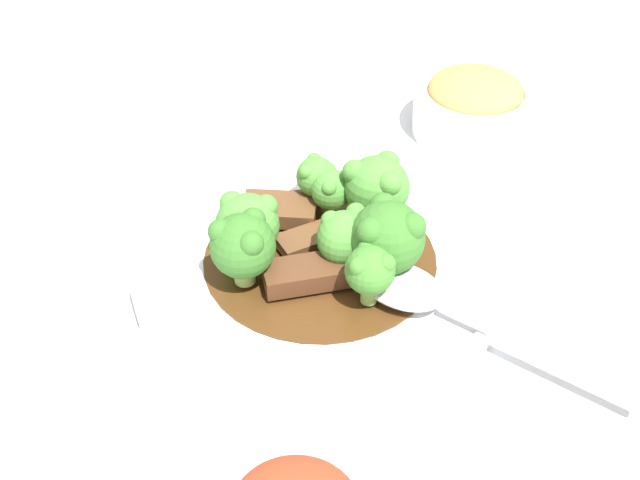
# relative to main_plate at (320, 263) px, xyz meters

# --- Properties ---
(ground_plane) EXTENTS (4.00, 4.00, 0.00)m
(ground_plane) POSITION_rel_main_plate_xyz_m (0.00, 0.00, -0.01)
(ground_plane) COLOR silver
(main_plate) EXTENTS (0.29, 0.29, 0.02)m
(main_plate) POSITION_rel_main_plate_xyz_m (0.00, 0.00, 0.00)
(main_plate) COLOR white
(main_plate) RESTS_ON ground_plane
(beef_strip_0) EXTENTS (0.07, 0.07, 0.02)m
(beef_strip_0) POSITION_rel_main_plate_xyz_m (-0.03, -0.01, 0.02)
(beef_strip_0) COLOR #56331E
(beef_strip_0) RESTS_ON main_plate
(beef_strip_1) EXTENTS (0.06, 0.07, 0.01)m
(beef_strip_1) POSITION_rel_main_plate_xyz_m (0.03, 0.05, 0.02)
(beef_strip_1) COLOR brown
(beef_strip_1) RESTS_ON main_plate
(beef_strip_2) EXTENTS (0.07, 0.06, 0.01)m
(beef_strip_2) POSITION_rel_main_plate_xyz_m (0.01, 0.01, 0.01)
(beef_strip_2) COLOR brown
(beef_strip_2) RESTS_ON main_plate
(broccoli_floret_0) EXTENTS (0.05, 0.05, 0.06)m
(broccoli_floret_0) POSITION_rel_main_plate_xyz_m (0.06, -0.02, 0.04)
(broccoli_floret_0) COLOR #8EB756
(broccoli_floret_0) RESTS_ON main_plate
(broccoli_floret_1) EXTENTS (0.04, 0.04, 0.05)m
(broccoli_floret_1) POSITION_rel_main_plate_xyz_m (-0.03, -0.06, 0.04)
(broccoli_floret_1) COLOR #7FA84C
(broccoli_floret_1) RESTS_ON main_plate
(broccoli_floret_2) EXTENTS (0.03, 0.03, 0.04)m
(broccoli_floret_2) POSITION_rel_main_plate_xyz_m (0.05, 0.02, 0.03)
(broccoli_floret_2) COLOR #8EB756
(broccoli_floret_2) RESTS_ON main_plate
(broccoli_floret_3) EXTENTS (0.04, 0.04, 0.05)m
(broccoli_floret_3) POSITION_rel_main_plate_xyz_m (0.00, -0.02, 0.04)
(broccoli_floret_3) COLOR #7FA84C
(broccoli_floret_3) RESTS_ON main_plate
(broccoli_floret_4) EXTENTS (0.06, 0.06, 0.06)m
(broccoli_floret_4) POSITION_rel_main_plate_xyz_m (0.01, -0.05, 0.04)
(broccoli_floret_4) COLOR #8EB756
(broccoli_floret_4) RESTS_ON main_plate
(broccoli_floret_5) EXTENTS (0.05, 0.05, 0.05)m
(broccoli_floret_5) POSITION_rel_main_plate_xyz_m (-0.03, 0.05, 0.04)
(broccoli_floret_5) COLOR #7FA84C
(broccoli_floret_5) RESTS_ON main_plate
(broccoli_floret_6) EXTENTS (0.05, 0.05, 0.06)m
(broccoli_floret_6) POSITION_rel_main_plate_xyz_m (-0.05, 0.03, 0.04)
(broccoli_floret_6) COLOR #8EB756
(broccoli_floret_6) RESTS_ON main_plate
(broccoli_floret_7) EXTENTS (0.03, 0.03, 0.04)m
(broccoli_floret_7) POSITION_rel_main_plate_xyz_m (0.06, 0.04, 0.04)
(broccoli_floret_7) COLOR #7FA84C
(broccoli_floret_7) RESTS_ON main_plate
(serving_spoon) EXTENTS (0.05, 0.22, 0.01)m
(serving_spoon) POSITION_rel_main_plate_xyz_m (-0.01, -0.09, 0.02)
(serving_spoon) COLOR silver
(serving_spoon) RESTS_ON main_plate
(side_bowl_appetizer) EXTENTS (0.11, 0.11, 0.06)m
(side_bowl_appetizer) POSITION_rel_main_plate_xyz_m (0.25, -0.02, 0.02)
(side_bowl_appetizer) COLOR white
(side_bowl_appetizer) RESTS_ON ground_plane
(sauce_dish) EXTENTS (0.07, 0.07, 0.01)m
(sauce_dish) POSITION_rel_main_plate_xyz_m (-0.01, 0.20, -0.00)
(sauce_dish) COLOR white
(sauce_dish) RESTS_ON ground_plane
(paper_napkin) EXTENTS (0.13, 0.10, 0.01)m
(paper_napkin) POSITION_rel_main_plate_xyz_m (-0.08, 0.23, -0.01)
(paper_napkin) COLOR white
(paper_napkin) RESTS_ON ground_plane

